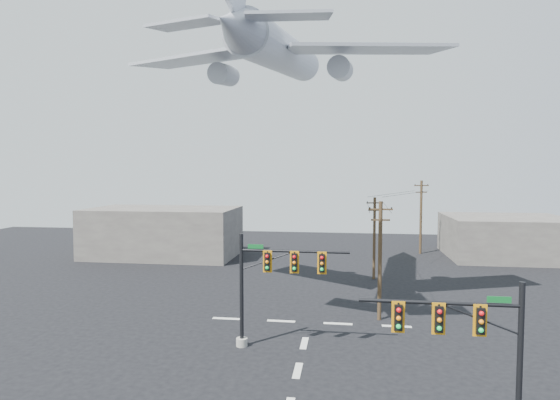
# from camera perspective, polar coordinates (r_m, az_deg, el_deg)

# --- Properties ---
(lane_markings) EXTENTS (14.00, 21.20, 0.01)m
(lane_markings) POSITION_cam_1_polar(r_m,az_deg,el_deg) (27.78, 2.46, -18.96)
(lane_markings) COLOR silver
(lane_markings) RESTS_ON ground
(signal_mast_near) EXTENTS (6.41, 0.71, 6.48)m
(signal_mast_near) POSITION_cam_1_polar(r_m,az_deg,el_deg) (20.35, 23.01, -16.81)
(signal_mast_near) COLOR gray
(signal_mast_near) RESTS_ON ground
(signal_mast_far) EXTENTS (6.80, 0.76, 6.88)m
(signal_mast_far) POSITION_cam_1_polar(r_m,az_deg,el_deg) (28.35, -1.48, -10.21)
(signal_mast_far) COLOR gray
(signal_mast_far) RESTS_ON ground
(utility_pole_a) EXTENTS (1.70, 0.28, 8.50)m
(utility_pole_a) POSITION_cam_1_polar(r_m,az_deg,el_deg) (34.16, 12.09, -6.96)
(utility_pole_a) COLOR #46321E
(utility_pole_a) RESTS_ON ground
(utility_pole_b) EXTENTS (1.62, 0.41, 8.05)m
(utility_pole_b) POSITION_cam_1_polar(r_m,az_deg,el_deg) (46.78, 11.42, -4.38)
(utility_pole_b) COLOR #46321E
(utility_pole_b) RESTS_ON ground
(utility_pole_c) EXTENTS (1.88, 0.65, 9.39)m
(utility_pole_c) POSITION_cam_1_polar(r_m,az_deg,el_deg) (62.36, 16.80, -1.82)
(utility_pole_c) COLOR #46321E
(utility_pole_c) RESTS_ON ground
(power_lines) EXTENTS (8.73, 27.86, 0.44)m
(power_lines) POSITION_cam_1_polar(r_m,az_deg,el_deg) (48.04, 13.55, 0.23)
(power_lines) COLOR black
(airliner) EXTENTS (26.01, 27.49, 7.16)m
(airliner) POSITION_cam_1_polar(r_m,az_deg,el_deg) (38.29, 0.15, 17.42)
(airliner) COLOR #ADB1BA
(building_left) EXTENTS (18.00, 10.00, 6.00)m
(building_left) POSITION_cam_1_polar(r_m,az_deg,el_deg) (60.08, -14.03, -3.81)
(building_left) COLOR slate
(building_left) RESTS_ON ground
(building_right) EXTENTS (14.00, 12.00, 5.00)m
(building_right) POSITION_cam_1_polar(r_m,az_deg,el_deg) (63.81, 25.86, -4.09)
(building_right) COLOR slate
(building_right) RESTS_ON ground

